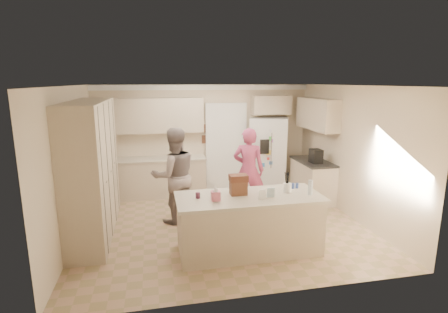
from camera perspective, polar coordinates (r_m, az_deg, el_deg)
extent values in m
cube|color=tan|center=(6.78, -0.23, -11.12)|extent=(5.20, 4.60, 0.02)
cube|color=white|center=(6.23, -0.25, 11.60)|extent=(5.20, 4.60, 0.02)
cube|color=beige|center=(8.61, -3.31, 3.00)|extent=(5.20, 0.02, 2.60)
cube|color=beige|center=(4.22, 6.07, -6.90)|extent=(5.20, 0.02, 2.60)
cube|color=beige|center=(6.40, -23.79, -1.26)|extent=(0.02, 4.60, 2.60)
cube|color=beige|center=(7.35, 20.14, 0.66)|extent=(0.02, 4.60, 2.60)
cube|color=white|center=(8.45, -3.36, 11.20)|extent=(5.20, 0.08, 0.12)
cube|color=#C2B297|center=(6.56, -20.70, -1.81)|extent=(0.60, 2.60, 2.35)
cube|color=#C2B297|center=(8.41, -10.71, -3.43)|extent=(2.20, 0.60, 0.88)
cube|color=beige|center=(8.29, -10.84, -0.39)|extent=(2.24, 0.63, 0.04)
cube|color=#C2B297|center=(8.26, -11.13, 6.60)|extent=(2.20, 0.35, 0.80)
cube|color=black|center=(8.72, 0.32, 1.47)|extent=(0.90, 0.06, 2.10)
cube|color=white|center=(8.69, 0.36, 1.43)|extent=(1.02, 0.03, 2.22)
cube|color=brown|center=(8.54, -3.16, 4.62)|extent=(0.15, 0.02, 0.20)
cube|color=brown|center=(8.58, -3.14, 2.83)|extent=(0.15, 0.02, 0.20)
cube|color=white|center=(8.81, 7.21, 0.48)|extent=(1.09, 0.97, 1.80)
cube|color=gray|center=(8.48, 7.99, 0.00)|extent=(0.02, 0.02, 1.78)
cube|color=black|center=(8.35, 6.64, 1.60)|extent=(0.22, 0.03, 0.35)
cylinder|color=silver|center=(8.42, 7.73, 0.96)|extent=(0.02, 0.02, 0.85)
cylinder|color=silver|center=(8.45, 8.37, 0.99)|extent=(0.02, 0.02, 0.85)
cube|color=#C2B297|center=(8.74, 7.69, 8.33)|extent=(0.95, 0.35, 0.45)
cube|color=#C2B297|center=(8.24, 14.23, -3.91)|extent=(0.60, 1.20, 0.88)
cube|color=#2D2B28|center=(8.13, 14.33, -0.80)|extent=(0.63, 1.24, 0.04)
cube|color=#C2B297|center=(8.20, 14.96, 6.72)|extent=(0.35, 1.50, 0.70)
cube|color=black|center=(7.90, 14.77, 0.07)|extent=(0.22, 0.28, 0.30)
cube|color=#C2B297|center=(5.67, 4.05, -11.07)|extent=(2.20, 0.90, 0.88)
cube|color=beige|center=(5.50, 4.12, -6.66)|extent=(2.28, 0.96, 0.05)
cylinder|color=white|center=(5.72, 10.31, -5.04)|extent=(0.13, 0.13, 0.15)
cube|color=#CD637C|center=(5.26, -1.37, -6.44)|extent=(0.13, 0.13, 0.14)
cone|color=white|center=(5.22, -1.38, -5.30)|extent=(0.08, 0.08, 0.08)
cube|color=brown|center=(5.51, 2.36, -5.12)|extent=(0.26, 0.18, 0.22)
cube|color=#592D1E|center=(5.47, 2.37, -3.52)|extent=(0.28, 0.20, 0.10)
cylinder|color=#59263F|center=(5.37, -4.30, -6.35)|extent=(0.07, 0.07, 0.09)
cube|color=white|center=(5.33, 6.29, -6.15)|extent=(0.12, 0.06, 0.16)
cube|color=silver|center=(5.42, 7.64, -5.87)|extent=(0.12, 0.05, 0.16)
cylinder|color=silver|center=(5.65, 13.91, -4.94)|extent=(0.07, 0.07, 0.24)
cylinder|color=#304892|center=(5.94, 11.21, -4.72)|extent=(0.05, 0.05, 0.09)
cylinder|color=#304892|center=(5.97, 11.83, -4.67)|extent=(0.05, 0.05, 0.09)
imported|color=gray|center=(6.70, -8.08, -3.12)|extent=(1.01, 0.86, 1.84)
imported|color=#B63C5C|center=(7.24, 4.02, -2.19)|extent=(0.76, 0.65, 1.76)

